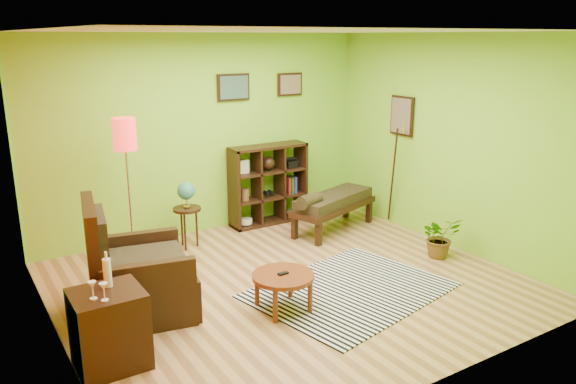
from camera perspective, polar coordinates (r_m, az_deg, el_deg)
ground at (r=6.55m, az=0.26°, el=-9.26°), size 5.00×5.00×0.00m
room_shell at (r=5.99m, az=-0.54°, el=6.43°), size 5.04×4.54×2.82m
zebra_rug at (r=6.42m, az=6.37°, el=-9.86°), size 2.39×1.99×0.01m
coffee_table at (r=5.83m, az=-0.49°, el=-8.85°), size 0.64×0.64×0.42m
armchair at (r=5.97m, az=-15.29°, el=-8.56°), size 1.17×1.17×1.22m
side_cabinet at (r=5.14m, az=-17.69°, el=-13.08°), size 0.58×0.53×1.00m
floor_lamp at (r=6.78m, az=-16.17°, el=4.30°), size 0.28×0.28×1.85m
globe_table at (r=7.52m, az=-10.29°, el=-0.65°), size 0.37×0.37×0.90m
cube_shelf at (r=8.44m, az=-1.92°, el=0.78°), size 1.20×0.35×1.20m
bench at (r=8.12m, az=4.50°, el=-1.07°), size 1.55×0.95×0.68m
potted_plant at (r=7.48m, az=15.15°, el=-4.84°), size 0.62×0.65×0.42m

